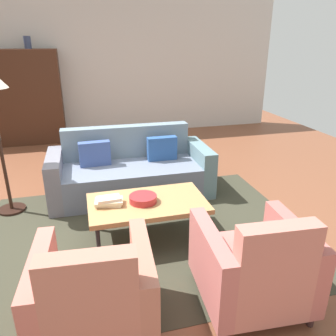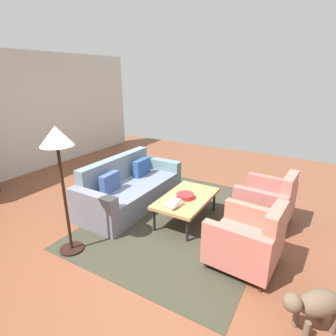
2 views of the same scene
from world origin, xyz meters
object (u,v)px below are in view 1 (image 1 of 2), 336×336
at_px(armchair_right, 255,269).
at_px(vase_tall, 27,42).
at_px(book_stack, 109,201).
at_px(fruit_bowl, 143,199).
at_px(cabinet, 30,98).
at_px(coffee_table, 147,204).
at_px(couch, 130,172).
at_px(armchair_left, 94,299).

xyz_separation_m(armchair_right, vase_tall, (-2.00, 5.19, 1.57)).
bearing_deg(book_stack, armchair_right, -50.34).
relative_size(fruit_bowl, book_stack, 0.97).
relative_size(cabinet, vase_tall, 8.00).
height_order(coffee_table, vase_tall, vase_tall).
height_order(couch, fruit_bowl, couch).
bearing_deg(fruit_bowl, coffee_table, 0.00).
relative_size(coffee_table, armchair_left, 1.36).
distance_m(couch, coffee_table, 1.19).
relative_size(coffee_table, vase_tall, 5.34).
xyz_separation_m(couch, book_stack, (-0.39, -1.17, 0.18)).
relative_size(couch, armchair_right, 2.40).
distance_m(couch, fruit_bowl, 1.20).
xyz_separation_m(coffee_table, book_stack, (-0.39, 0.02, 0.08)).
height_order(couch, cabinet, cabinet).
bearing_deg(vase_tall, book_stack, -75.70).
distance_m(couch, vase_tall, 3.56).
height_order(book_stack, cabinet, cabinet).
height_order(book_stack, vase_tall, vase_tall).
bearing_deg(cabinet, book_stack, -74.39).
bearing_deg(armchair_left, armchair_right, 4.42).
xyz_separation_m(armchair_right, fruit_bowl, (-0.64, 1.17, 0.11)).
distance_m(cabinet, vase_tall, 1.02).
bearing_deg(book_stack, fruit_bowl, -3.15).
bearing_deg(armchair_left, coffee_table, 67.00).
distance_m(coffee_table, armchair_left, 1.31).
distance_m(armchair_right, cabinet, 5.63).
relative_size(fruit_bowl, cabinet, 0.16).
height_order(couch, coffee_table, couch).
xyz_separation_m(coffee_table, vase_tall, (-1.41, 4.02, 1.53)).
xyz_separation_m(armchair_left, fruit_bowl, (0.56, 1.17, 0.11)).
bearing_deg(cabinet, armchair_right, -67.96).
height_order(couch, book_stack, couch).
xyz_separation_m(couch, fruit_bowl, (-0.05, -1.19, 0.17)).
height_order(coffee_table, armchair_left, armchair_left).
bearing_deg(couch, book_stack, 72.24).
bearing_deg(fruit_bowl, cabinet, 109.96).
bearing_deg(armchair_left, book_stack, 84.00).
height_order(coffee_table, armchair_right, armchair_right).
distance_m(armchair_right, vase_tall, 5.78).
xyz_separation_m(armchair_right, book_stack, (-0.98, 1.19, 0.12)).
relative_size(couch, coffee_table, 1.76).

